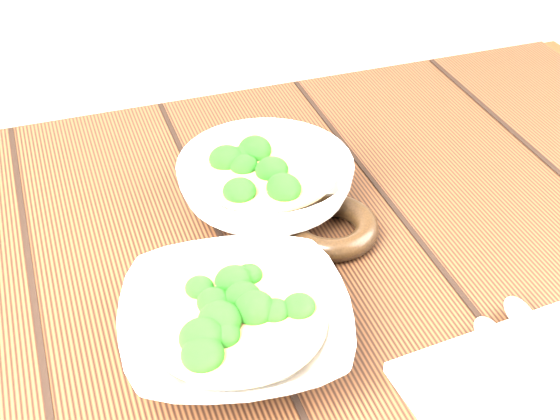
# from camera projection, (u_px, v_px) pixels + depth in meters

# --- Properties ---
(table) EXTENTS (1.20, 0.80, 0.75)m
(table) POSITION_uv_depth(u_px,v_px,m) (265.00, 364.00, 0.85)
(table) COLOR #331C0E
(table) RESTS_ON ground
(soup_bowl_front) EXTENTS (0.24, 0.24, 0.06)m
(soup_bowl_front) POSITION_uv_depth(u_px,v_px,m) (236.00, 326.00, 0.70)
(soup_bowl_front) COLOR silver
(soup_bowl_front) RESTS_ON table
(soup_bowl_back) EXTENTS (0.20, 0.20, 0.07)m
(soup_bowl_back) POSITION_uv_depth(u_px,v_px,m) (266.00, 183.00, 0.87)
(soup_bowl_back) COLOR silver
(soup_bowl_back) RESTS_ON table
(trivet) EXTENTS (0.12, 0.12, 0.03)m
(trivet) POSITION_uv_depth(u_px,v_px,m) (330.00, 227.00, 0.84)
(trivet) COLOR black
(trivet) RESTS_ON table
(napkin) EXTENTS (0.21, 0.18, 0.01)m
(napkin) POSITION_uv_depth(u_px,v_px,m) (533.00, 397.00, 0.66)
(napkin) COLOR beige
(napkin) RESTS_ON table
(spoon_left) EXTENTS (0.05, 0.16, 0.01)m
(spoon_left) POSITION_uv_depth(u_px,v_px,m) (503.00, 361.00, 0.68)
(spoon_left) COLOR #B0AA9B
(spoon_left) RESTS_ON napkin
(spoon_right) EXTENTS (0.05, 0.16, 0.01)m
(spoon_right) POSITION_uv_depth(u_px,v_px,m) (533.00, 338.00, 0.70)
(spoon_right) COLOR #B0AA9B
(spoon_right) RESTS_ON napkin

